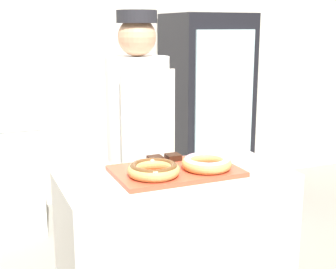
% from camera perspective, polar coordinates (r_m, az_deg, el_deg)
% --- Properties ---
extents(wall_back, '(8.00, 0.06, 2.70)m').
position_cam_1_polar(wall_back, '(4.29, -10.79, 9.46)').
color(wall_back, silver).
rests_on(wall_back, ground_plane).
extents(display_counter, '(1.16, 0.56, 0.88)m').
position_cam_1_polar(display_counter, '(2.54, 0.91, -14.26)').
color(display_counter, beige).
rests_on(display_counter, ground_plane).
extents(serving_tray, '(0.62, 0.40, 0.02)m').
position_cam_1_polar(serving_tray, '(2.36, 0.95, -4.48)').
color(serving_tray, '#D84C33').
rests_on(serving_tray, display_counter).
extents(donut_chocolate_glaze, '(0.25, 0.25, 0.06)m').
position_cam_1_polar(donut_chocolate_glaze, '(2.24, -1.76, -4.24)').
color(donut_chocolate_glaze, tan).
rests_on(donut_chocolate_glaze, serving_tray).
extents(donut_light_glaze, '(0.25, 0.25, 0.06)m').
position_cam_1_polar(donut_light_glaze, '(2.36, 4.75, -3.42)').
color(donut_light_glaze, tan).
rests_on(donut_light_glaze, serving_tray).
extents(brownie_back_left, '(0.07, 0.07, 0.03)m').
position_cam_1_polar(brownie_back_left, '(2.47, -1.55, -3.03)').
color(brownie_back_left, black).
rests_on(brownie_back_left, serving_tray).
extents(brownie_back_right, '(0.07, 0.07, 0.03)m').
position_cam_1_polar(brownie_back_right, '(2.51, 0.63, -2.77)').
color(brownie_back_right, black).
rests_on(brownie_back_right, serving_tray).
extents(baker_person, '(0.37, 0.37, 1.69)m').
position_cam_1_polar(baker_person, '(2.83, -3.56, -1.51)').
color(baker_person, '#4C4C51').
rests_on(baker_person, ground_plane).
extents(beverage_fridge, '(0.67, 0.69, 1.71)m').
position_cam_1_polar(beverage_fridge, '(4.34, 4.62, 3.13)').
color(beverage_fridge, black).
rests_on(beverage_fridge, ground_plane).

